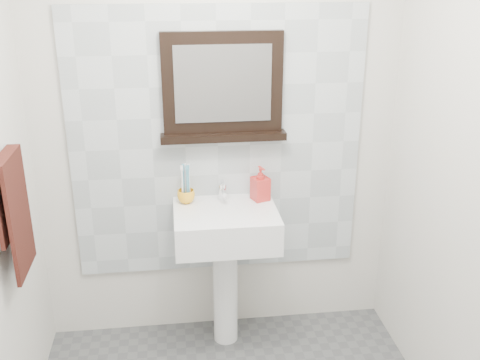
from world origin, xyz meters
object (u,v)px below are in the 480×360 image
(soap_dispenser, at_px, (260,183))
(hand_towel, at_px, (13,205))
(framed_mirror, at_px, (223,89))
(toothbrush_cup, at_px, (186,196))
(pedestal_sink, at_px, (226,240))

(soap_dispenser, xyz_separation_m, hand_towel, (-1.16, -0.51, 0.15))
(hand_towel, bearing_deg, framed_mirror, 31.18)
(framed_mirror, bearing_deg, toothbrush_cup, -161.72)
(framed_mirror, bearing_deg, hand_towel, -148.82)
(toothbrush_cup, bearing_deg, soap_dispenser, -1.06)
(toothbrush_cup, bearing_deg, framed_mirror, 18.28)
(pedestal_sink, bearing_deg, hand_towel, -157.34)
(toothbrush_cup, distance_m, soap_dispenser, 0.41)
(soap_dispenser, bearing_deg, pedestal_sink, -171.54)
(toothbrush_cup, distance_m, framed_mirror, 0.61)
(pedestal_sink, distance_m, framed_mirror, 0.81)
(pedestal_sink, height_order, framed_mirror, framed_mirror)
(soap_dispenser, xyz_separation_m, framed_mirror, (-0.20, 0.08, 0.51))
(toothbrush_cup, bearing_deg, hand_towel, -145.66)
(toothbrush_cup, height_order, soap_dispenser, soap_dispenser)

